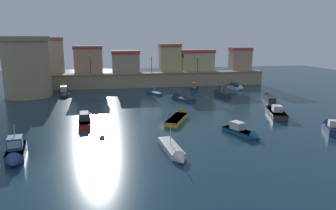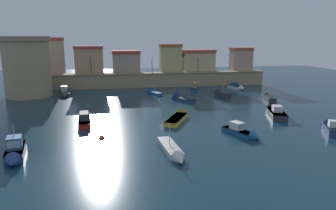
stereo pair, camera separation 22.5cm
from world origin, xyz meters
name	(u,v)px [view 1 (the left image)]	position (x,y,z in m)	size (l,w,h in m)	color
ground_plane	(168,111)	(0.00, 0.00, 0.00)	(129.98, 129.98, 0.00)	#112D3D
quay_wall	(149,80)	(0.00, 23.03, 1.54)	(51.04, 3.03, 3.06)	#9E8966
old_town_backdrop	(139,59)	(-1.74, 26.48, 5.75)	(47.39, 5.77, 7.67)	tan
fortress_tower	(26,67)	(-22.88, 15.75, 5.40)	(8.64, 8.64, 10.69)	#9E8966
quay_lamp_0	(90,62)	(-12.24, 23.03, 5.61)	(0.32, 0.32, 3.89)	black
quay_lamp_1	(151,62)	(0.53, 23.03, 5.39)	(0.32, 0.32, 3.51)	black
quay_lamp_2	(198,61)	(10.75, 23.03, 5.35)	(0.32, 0.32, 3.44)	black
moored_boat_0	(174,151)	(-2.59, -17.07, 0.29)	(1.82, 6.65, 2.90)	silver
moored_boat_1	(244,132)	(6.01, -12.88, 0.39)	(3.25, 5.24, 1.69)	#195689
moored_boat_2	(15,152)	(-16.53, -15.65, 0.62)	(2.42, 5.69, 3.22)	navy
moored_boat_3	(85,118)	(-11.55, -3.97, 0.47)	(1.96, 7.38, 1.80)	red
moored_boat_4	(332,127)	(16.70, -13.10, 0.46)	(3.50, 4.94, 1.88)	navy
moored_boat_5	(221,94)	(11.60, 10.03, 0.41)	(1.97, 5.40, 2.34)	#333338
moored_boat_6	(179,117)	(0.53, -4.85, 0.29)	(4.65, 7.11, 1.51)	gold
moored_boat_7	(179,98)	(3.37, 8.23, 0.25)	(4.07, 5.68, 1.71)	navy
moored_boat_8	(268,97)	(18.25, 4.83, 0.44)	(2.54, 5.68, 1.15)	#333338
moored_boat_9	(152,92)	(-0.49, 14.96, 0.25)	(2.79, 5.86, 2.26)	#195689
moored_boat_10	(64,93)	(-16.83, 15.94, 0.48)	(2.73, 7.54, 2.50)	#333338
moored_boat_11	(195,88)	(8.62, 17.34, 0.43)	(2.64, 4.38, 1.95)	#195689
moored_boat_12	(236,87)	(17.33, 16.58, 0.46)	(2.58, 4.74, 1.61)	silver
moored_boat_13	(275,111)	(14.18, -4.75, 0.47)	(3.86, 7.15, 2.05)	#333338
mooring_buoy_0	(102,138)	(-9.21, -11.15, 0.00)	(0.63, 0.63, 0.63)	#EA4C19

